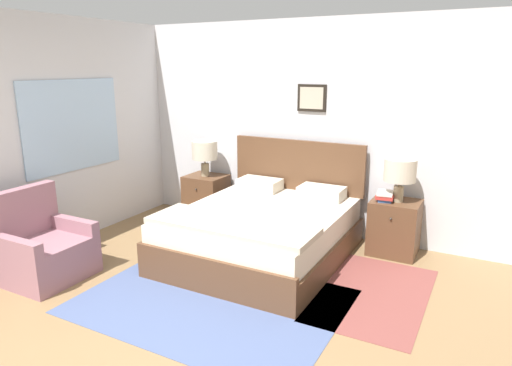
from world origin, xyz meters
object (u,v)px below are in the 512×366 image
(nightstand_by_door, at_px, (394,227))
(table_lamp_by_door, at_px, (400,172))
(table_lamp_near_window, at_px, (205,151))
(nightstand_near_window, at_px, (206,197))
(bed, at_px, (262,231))
(armchair, at_px, (43,250))

(nightstand_by_door, height_order, table_lamp_by_door, table_lamp_by_door)
(table_lamp_near_window, height_order, table_lamp_by_door, same)
(nightstand_by_door, relative_size, table_lamp_by_door, 1.29)
(nightstand_near_window, xyz_separation_m, table_lamp_by_door, (2.53, -0.01, 0.64))
(table_lamp_by_door, bearing_deg, nightstand_by_door, 148.31)
(bed, distance_m, nightstand_by_door, 1.48)
(nightstand_by_door, bearing_deg, nightstand_near_window, 180.00)
(nightstand_near_window, bearing_deg, table_lamp_by_door, -0.23)
(bed, distance_m, table_lamp_near_window, 1.61)
(nightstand_near_window, height_order, table_lamp_near_window, table_lamp_near_window)
(bed, relative_size, armchair, 2.29)
(bed, bearing_deg, armchair, -138.88)
(armchair, bearing_deg, bed, 130.65)
(nightstand_by_door, relative_size, table_lamp_near_window, 1.29)
(bed, height_order, nightstand_near_window, bed)
(table_lamp_near_window, relative_size, table_lamp_by_door, 1.00)
(table_lamp_near_window, bearing_deg, nightstand_near_window, 93.94)
(armchair, xyz_separation_m, nightstand_near_window, (0.43, 2.24, 0.02))
(nightstand_near_window, height_order, table_lamp_by_door, table_lamp_by_door)
(bed, relative_size, table_lamp_near_window, 4.27)
(nightstand_by_door, bearing_deg, bed, -148.51)
(armchair, distance_m, table_lamp_near_window, 2.37)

